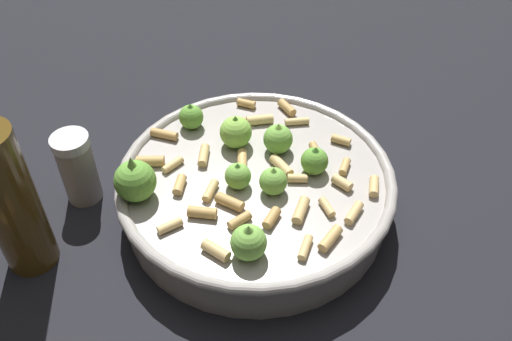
# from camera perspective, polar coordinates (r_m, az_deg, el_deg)

# --- Properties ---
(ground_plane) EXTENTS (2.40, 2.40, 0.00)m
(ground_plane) POSITION_cam_1_polar(r_m,az_deg,el_deg) (0.68, -0.00, -3.85)
(ground_plane) COLOR black
(cooking_pan) EXTENTS (0.32, 0.32, 0.11)m
(cooking_pan) POSITION_cam_1_polar(r_m,az_deg,el_deg) (0.65, -0.19, -1.79)
(cooking_pan) COLOR #9E9993
(cooking_pan) RESTS_ON ground
(pepper_shaker) EXTENTS (0.04, 0.04, 0.09)m
(pepper_shaker) POSITION_cam_1_polar(r_m,az_deg,el_deg) (0.69, -17.87, 0.27)
(pepper_shaker) COLOR gray
(pepper_shaker) RESTS_ON ground
(olive_oil_bottle) EXTENTS (0.05, 0.05, 0.23)m
(olive_oil_bottle) POSITION_cam_1_polar(r_m,az_deg,el_deg) (0.61, -24.11, -2.58)
(olive_oil_bottle) COLOR #4C3814
(olive_oil_bottle) RESTS_ON ground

